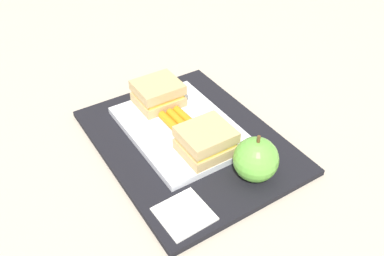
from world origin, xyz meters
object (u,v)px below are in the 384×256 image
object	(u,v)px
apple	(256,159)
carrot_sticks_bundle	(180,122)
sandwich_half_left	(158,93)
paper_napkin	(184,214)
food_tray	(180,128)
sandwich_half_right	(206,141)

from	to	relation	value
apple	carrot_sticks_bundle	bearing A→B (deg)	-165.83
sandwich_half_left	paper_napkin	world-z (taller)	sandwich_half_left
sandwich_half_left	apple	world-z (taller)	apple
food_tray	paper_napkin	bearing A→B (deg)	-29.69
carrot_sticks_bundle	paper_napkin	size ratio (longest dim) A/B	1.10
sandwich_half_left	paper_napkin	size ratio (longest dim) A/B	1.14
carrot_sticks_bundle	apple	size ratio (longest dim) A/B	0.96
sandwich_half_right	sandwich_half_left	bearing A→B (deg)	180.00
food_tray	sandwich_half_left	xyz separation A→B (m)	(-0.08, 0.00, 0.03)
carrot_sticks_bundle	apple	xyz separation A→B (m)	(0.15, 0.04, 0.02)
sandwich_half_right	carrot_sticks_bundle	distance (m)	0.08
carrot_sticks_bundle	apple	distance (m)	0.16
sandwich_half_left	carrot_sticks_bundle	world-z (taller)	sandwich_half_left
carrot_sticks_bundle	paper_napkin	world-z (taller)	carrot_sticks_bundle
food_tray	apple	world-z (taller)	apple
food_tray	apple	bearing A→B (deg)	14.13
sandwich_half_left	paper_napkin	xyz separation A→B (m)	(0.24, -0.09, -0.03)
food_tray	apple	xyz separation A→B (m)	(0.15, 0.04, 0.03)
sandwich_half_left	carrot_sticks_bundle	size ratio (longest dim) A/B	1.04
food_tray	carrot_sticks_bundle	distance (m)	0.01
carrot_sticks_bundle	paper_napkin	distance (m)	0.19
apple	sandwich_half_right	bearing A→B (deg)	-152.93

